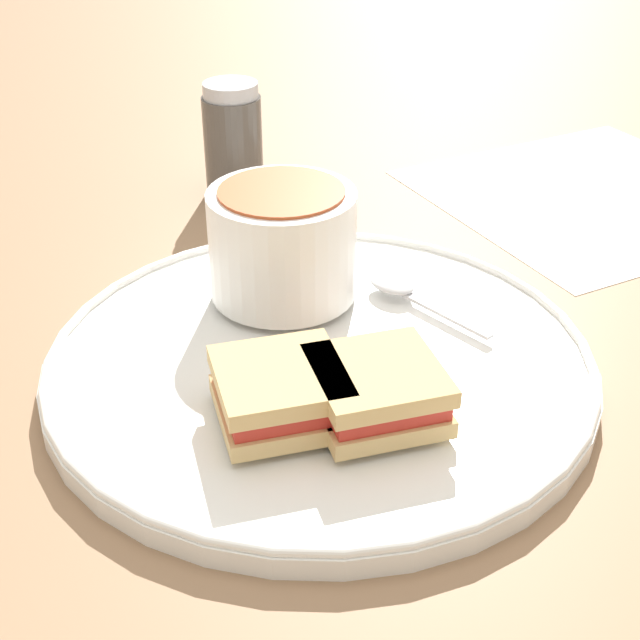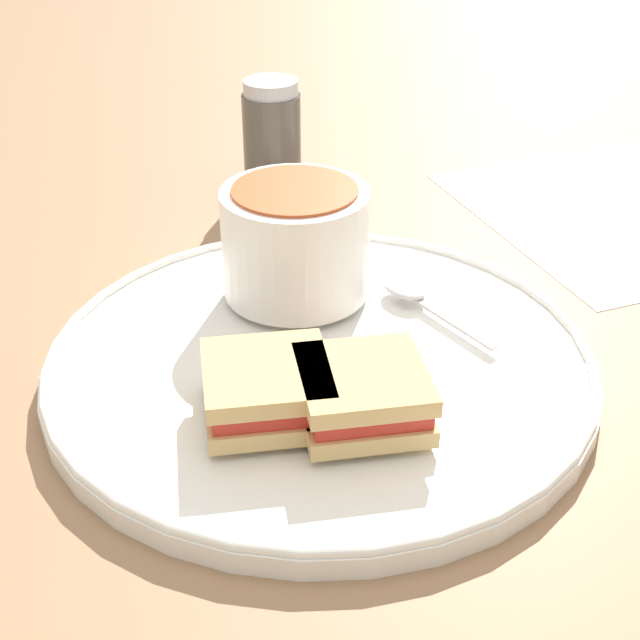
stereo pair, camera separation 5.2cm
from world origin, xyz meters
name	(u,v)px [view 1 (the left image)]	position (x,y,z in m)	size (l,w,h in m)	color
ground_plane	(320,373)	(0.00, 0.00, 0.00)	(2.40, 2.40, 0.00)	#8E6B4C
plate	(320,361)	(0.00, 0.00, 0.01)	(0.33, 0.33, 0.02)	white
soup_bowl	(283,243)	(0.07, 0.01, 0.05)	(0.10, 0.10, 0.07)	white
spoon	(399,288)	(0.05, -0.07, 0.02)	(0.10, 0.06, 0.01)	silver
sandwich_half_near	(280,392)	(-0.06, 0.04, 0.03)	(0.07, 0.07, 0.03)	tan
sandwich_half_far	(377,390)	(-0.07, -0.01, 0.03)	(0.07, 0.07, 0.03)	tan
salt_shaker	(232,140)	(0.28, 0.00, 0.05)	(0.05, 0.05, 0.10)	#4C4742
menu_sheet	(595,194)	(0.20, -0.30, 0.00)	(0.31, 0.32, 0.00)	white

